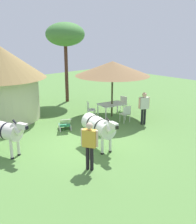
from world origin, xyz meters
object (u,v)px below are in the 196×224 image
patio_chair_west_end (126,113)px  striped_lounge_chair (65,125)px  patio_chair_near_lawn (123,103)px  guest_beside_umbrella (144,105)px  shade_umbrella (112,68)px  standing_watcher (90,142)px  patio_dining_table (112,105)px  acacia_tree_far_lawn (65,35)px  zebra_nearest_camera (99,126)px  patio_chair_east_end (90,109)px  zebra_by_umbrella (3,130)px  thatched_hut (2,79)px

patio_chair_west_end → striped_lounge_chair: bearing=166.6°
patio_chair_near_lawn → guest_beside_umbrella: bearing=143.5°
shade_umbrella → standing_watcher: shade_umbrella is taller
patio_dining_table → acacia_tree_far_lawn: bearing=87.4°
guest_beside_umbrella → zebra_nearest_camera: 3.77m
shade_umbrella → striped_lounge_chair: 4.06m
patio_chair_east_end → striped_lounge_chair: 2.28m
acacia_tree_far_lawn → guest_beside_umbrella: bearing=-89.9°
standing_watcher → zebra_nearest_camera: 1.82m
patio_chair_near_lawn → acacia_tree_far_lawn: size_ratio=0.17×
patio_chair_near_lawn → standing_watcher: bearing=110.2°
patio_chair_west_end → patio_chair_east_end: bearing=123.5°
zebra_by_umbrella → acacia_tree_far_lawn: (6.79, 5.07, 3.42)m
patio_chair_west_end → acacia_tree_far_lawn: bearing=95.4°
shade_umbrella → patio_chair_near_lawn: bearing=13.3°
patio_chair_west_end → zebra_nearest_camera: zebra_nearest_camera is taller
standing_watcher → patio_chair_near_lawn: bearing=94.2°
thatched_hut → patio_chair_near_lawn: (5.83, -3.43, -1.68)m
guest_beside_umbrella → standing_watcher: bearing=44.1°
patio_chair_east_end → zebra_by_umbrella: (-5.52, -1.26, 0.46)m
guest_beside_umbrella → zebra_nearest_camera: guest_beside_umbrella is taller
zebra_nearest_camera → patio_chair_west_end: bearing=-145.6°
patio_chair_west_end → striped_lounge_chair: 3.29m
patio_dining_table → zebra_nearest_camera: 4.42m
standing_watcher → patio_chair_east_end: bearing=109.7°
patio_chair_west_end → zebra_nearest_camera: bearing=-146.8°
patio_dining_table → standing_watcher: 6.24m
patio_chair_near_lawn → striped_lounge_chair: bearing=80.0°
zebra_by_umbrella → zebra_nearest_camera: bearing=127.0°
patio_chair_west_end → patio_chair_near_lawn: size_ratio=1.00×
guest_beside_umbrella → zebra_by_umbrella: (-6.80, 1.48, -0.03)m
patio_chair_west_end → standing_watcher: 5.41m
patio_chair_west_end → thatched_hut: bearing=141.1°
shade_umbrella → patio_chair_east_end: size_ratio=4.51×
shade_umbrella → patio_chair_east_end: shade_umbrella is taller
zebra_nearest_camera → standing_watcher: bearing=47.8°
shade_umbrella → zebra_by_umbrella: (-6.58, -0.58, -1.73)m
patio_chair_east_end → zebra_nearest_camera: bearing=-3.3°
guest_beside_umbrella → striped_lounge_chair: 4.11m
acacia_tree_far_lawn → patio_dining_table: bearing=-92.6°
patio_chair_east_end → acacia_tree_far_lawn: 5.59m
patio_dining_table → zebra_nearest_camera: bearing=-142.5°
patio_dining_table → patio_chair_east_end: bearing=147.4°
thatched_hut → patio_chair_near_lawn: thatched_hut is taller
guest_beside_umbrella → zebra_by_umbrella: bearing=13.3°
patio_dining_table → shade_umbrella: bearing=56.3°
patio_chair_near_lawn → standing_watcher: (-6.18, -4.08, 0.52)m
zebra_nearest_camera → zebra_by_umbrella: 3.74m
shade_umbrella → zebra_by_umbrella: 6.83m
shade_umbrella → patio_dining_table: size_ratio=2.50×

